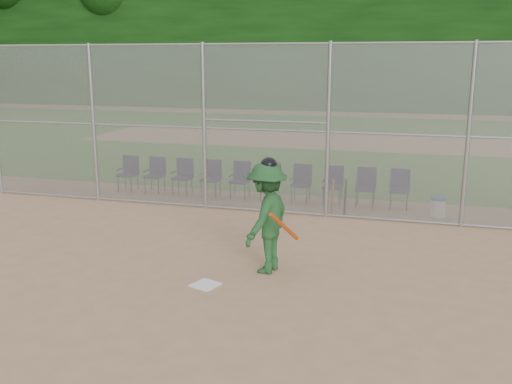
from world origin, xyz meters
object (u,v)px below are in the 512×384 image
(home_plate, at_px, (205,285))
(water_cooler, at_px, (438,207))
(chair_0, at_px, (128,174))
(batter_at_plate, at_px, (267,217))

(home_plate, xyz_separation_m, water_cooler, (3.78, 5.42, 0.22))
(home_plate, bearing_deg, chair_0, 127.53)
(batter_at_plate, bearing_deg, chair_0, 136.86)
(home_plate, distance_m, chair_0, 7.45)
(home_plate, relative_size, water_cooler, 0.88)
(batter_at_plate, distance_m, water_cooler, 5.46)
(batter_at_plate, relative_size, water_cooler, 4.41)
(batter_at_plate, xyz_separation_m, water_cooler, (2.98, 4.51, -0.74))
(home_plate, distance_m, water_cooler, 6.61)
(chair_0, bearing_deg, batter_at_plate, -43.14)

